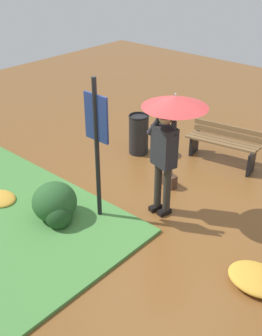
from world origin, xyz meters
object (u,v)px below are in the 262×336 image
info_sign_post (97,134)px  handbag (169,180)px  park_bench (223,144)px  person_with_umbrella (170,125)px  trash_bin (139,134)px

info_sign_post → handbag: info_sign_post is taller
park_bench → handbag: bearing=-99.7°
person_with_umbrella → handbag: person_with_umbrella is taller
person_with_umbrella → park_bench: size_ratio=1.46×
info_sign_post → park_bench: (0.52, 2.90, -1.04)m
person_with_umbrella → trash_bin: 2.46m
info_sign_post → handbag: bearing=79.5°
person_with_umbrella → trash_bin: size_ratio=2.45×
person_with_umbrella → park_bench: 2.42m
info_sign_post → trash_bin: bearing=115.1°
park_bench → person_with_umbrella: bearing=-84.2°
info_sign_post → trash_bin: 2.55m
info_sign_post → trash_bin: (-0.99, 2.12, -1.03)m
info_sign_post → park_bench: size_ratio=1.64×
handbag → park_bench: park_bench is taller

